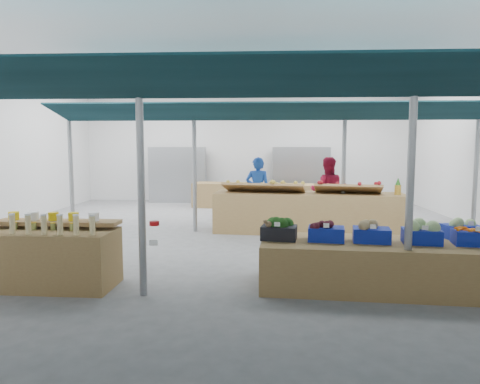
{
  "coord_description": "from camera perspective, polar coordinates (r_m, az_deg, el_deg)",
  "views": [
    {
      "loc": [
        0.6,
        -9.56,
        1.99
      ],
      "look_at": [
        0.19,
        -1.6,
        1.17
      ],
      "focal_mm": 32.0,
      "sensor_mm": 36.0,
      "label": 1
    }
  ],
  "objects": [
    {
      "name": "sparrow",
      "position": [
        6.09,
        3.74,
        -4.24
      ],
      "size": [
        0.12,
        0.09,
        0.11
      ],
      "rotation": [
        0.0,
        0.0,
        -0.16
      ],
      "color": "brown",
      "rests_on": "crate_broccoli"
    },
    {
      "name": "fruit_counter",
      "position": [
        10.21,
        9.07,
        -2.75
      ],
      "size": [
        4.47,
        1.43,
        0.94
      ],
      "primitive_type": "cube",
      "rotation": [
        0.0,
        0.0,
        -0.09
      ],
      "color": "brown",
      "rests_on": "floor"
    },
    {
      "name": "pole_grid",
      "position": [
        7.81,
        4.08,
        4.56
      ],
      "size": [
        10.0,
        4.6,
        3.0
      ],
      "color": "gray",
      "rests_on": "floor"
    },
    {
      "name": "apple_heap_red",
      "position": [
        10.09,
        14.19,
        0.68
      ],
      "size": [
        1.6,
        0.95,
        0.27
      ],
      "rotation": [
        0.0,
        0.0,
        -0.18
      ],
      "color": "#997247",
      "rests_on": "fruit_counter"
    },
    {
      "name": "apple_heap_yellow",
      "position": [
        10.06,
        3.17,
        0.84
      ],
      "size": [
        1.99,
        1.03,
        0.27
      ],
      "rotation": [
        0.0,
        0.0,
        -0.18
      ],
      "color": "#997247",
      "rests_on": "fruit_counter"
    },
    {
      "name": "floor",
      "position": [
        9.78,
        -0.62,
        -5.85
      ],
      "size": [
        13.0,
        13.0,
        0.0
      ],
      "primitive_type": "plane",
      "color": "slate",
      "rests_on": "ground"
    },
    {
      "name": "crate_extra",
      "position": [
        7.06,
        27.4,
        -4.32
      ],
      "size": [
        0.54,
        0.44,
        0.32
      ],
      "rotation": [
        0.0,
        0.0,
        0.14
      ],
      "color": "#0D1F93",
      "rests_on": "veg_counter"
    },
    {
      "name": "awnings",
      "position": [
        7.85,
        4.13,
        11.64
      ],
      "size": [
        9.5,
        7.08,
        0.3
      ],
      "color": "black",
      "rests_on": "pole_grid"
    },
    {
      "name": "pineapple",
      "position": [
        10.26,
        20.3,
        0.67
      ],
      "size": [
        0.14,
        0.14,
        0.39
      ],
      "rotation": [
        0.0,
        0.0,
        -0.18
      ],
      "color": "#8C6019",
      "rests_on": "fruit_counter"
    },
    {
      "name": "back_shelving_right",
      "position": [
        15.65,
        8.09,
        2.2
      ],
      "size": [
        2.0,
        0.5,
        2.0
      ],
      "primitive_type": "cube",
      "color": "#B23F33",
      "rests_on": "floor"
    },
    {
      "name": "crate_cabbage",
      "position": [
        6.45,
        23.05,
        -4.95
      ],
      "size": [
        0.55,
        0.44,
        0.35
      ],
      "rotation": [
        0.0,
        0.0,
        -0.16
      ],
      "color": "#0D1F93",
      "rests_on": "veg_counter"
    },
    {
      "name": "crate_celeriac",
      "position": [
        6.3,
        17.13,
        -5.1
      ],
      "size": [
        0.55,
        0.44,
        0.31
      ],
      "rotation": [
        0.0,
        0.0,
        -0.16
      ],
      "color": "#0D1F93",
      "rests_on": "veg_counter"
    },
    {
      "name": "crate_broccoli",
      "position": [
        6.22,
        5.22,
        -4.88
      ],
      "size": [
        0.55,
        0.44,
        0.35
      ],
      "rotation": [
        0.0,
        0.0,
        -0.16
      ],
      "color": "black",
      "rests_on": "veg_counter"
    },
    {
      "name": "vendor_left",
      "position": [
        11.19,
        2.38,
        0.18
      ],
      "size": [
        0.68,
        0.48,
        1.76
      ],
      "primitive_type": "imported",
      "rotation": [
        0.0,
        0.0,
        3.05
      ],
      "color": "#1A46A9",
      "rests_on": "floor"
    },
    {
      "name": "far_counter",
      "position": [
        14.16,
        2.84,
        -0.53
      ],
      "size": [
        4.65,
        1.71,
        0.82
      ],
      "primitive_type": "cube",
      "rotation": [
        0.0,
        0.0,
        -0.18
      ],
      "color": "brown",
      "rests_on": "floor"
    },
    {
      "name": "pole_ribbon",
      "position": [
        5.18,
        -11.36,
        -4.36
      ],
      "size": [
        0.12,
        0.12,
        0.28
      ],
      "color": "#B70C0F",
      "rests_on": "pole_grid"
    },
    {
      "name": "hall",
      "position": [
        11.03,
        -0.16,
        9.29
      ],
      "size": [
        13.0,
        13.0,
        13.0
      ],
      "color": "silver",
      "rests_on": "ground"
    },
    {
      "name": "bottle_shelf",
      "position": [
        6.79,
        -23.86,
        -7.77
      ],
      "size": [
        1.87,
        1.16,
        1.1
      ],
      "rotation": [
        0.0,
        0.0,
        -0.03
      ],
      "color": "brown",
      "rests_on": "floor"
    },
    {
      "name": "vendor_right",
      "position": [
        11.32,
        11.53,
        0.13
      ],
      "size": [
        0.91,
        0.74,
        1.76
      ],
      "primitive_type": "imported",
      "rotation": [
        0.0,
        0.0,
        3.05
      ],
      "color": "maroon",
      "rests_on": "floor"
    },
    {
      "name": "crate_stack",
      "position": [
        6.96,
        25.54,
        -8.59
      ],
      "size": [
        0.63,
        0.55,
        0.64
      ],
      "primitive_type": "cube",
      "rotation": [
        0.0,
        0.0,
        -0.39
      ],
      "color": "#0D1F93",
      "rests_on": "floor"
    },
    {
      "name": "crate_carrots",
      "position": [
        6.67,
        28.64,
        -5.26
      ],
      "size": [
        0.55,
        0.44,
        0.29
      ],
      "rotation": [
        0.0,
        0.0,
        -0.16
      ],
      "color": "#0D1F93",
      "rests_on": "veg_counter"
    },
    {
      "name": "back_shelving_left",
      "position": [
        15.9,
        -8.3,
        2.25
      ],
      "size": [
        2.0,
        0.5,
        2.0
      ],
      "primitive_type": "cube",
      "color": "#B23F33",
      "rests_on": "floor"
    },
    {
      "name": "veg_counter",
      "position": [
        6.45,
        18.7,
        -9.3
      ],
      "size": [
        3.54,
        1.43,
        0.67
      ],
      "primitive_type": "cube",
      "rotation": [
        0.0,
        0.0,
        -0.08
      ],
      "color": "brown",
      "rests_on": "floor"
    },
    {
      "name": "crate_beets",
      "position": [
        6.23,
        11.43,
        -5.19
      ],
      "size": [
        0.55,
        0.44,
        0.29
      ],
      "rotation": [
        0.0,
        0.0,
        -0.16
      ],
      "color": "#0D1F93",
      "rests_on": "veg_counter"
    }
  ]
}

